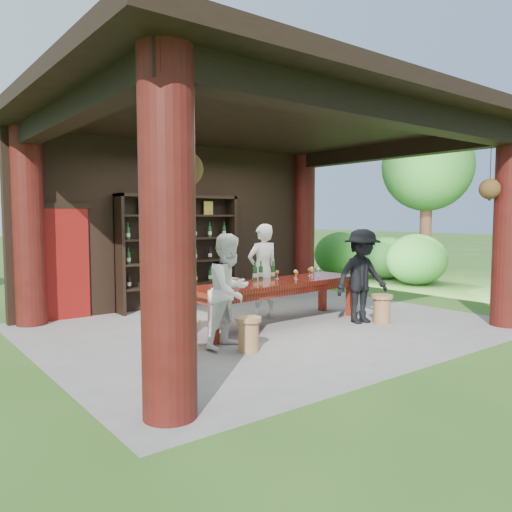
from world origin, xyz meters
TOP-DOWN VIEW (x-y plane):
  - ground at (0.00, 0.00)m, footprint 90.00×90.00m
  - pavilion at (-0.01, 0.43)m, footprint 7.50×6.00m
  - wine_shelf at (-0.36, 2.45)m, footprint 2.57×0.39m
  - tasting_table at (0.12, -0.01)m, footprint 3.44×1.10m
  - stool_near_left at (-1.25, -1.05)m, footprint 0.36×0.36m
  - stool_near_right at (1.66, -1.00)m, footprint 0.37×0.37m
  - stool_far_left at (-2.20, -1.00)m, footprint 0.41×0.41m
  - host at (0.36, 0.66)m, footprint 0.65×0.46m
  - guest_woman at (-1.32, -0.71)m, footprint 0.92×0.81m
  - guest_man at (1.39, -0.77)m, footprint 1.13×0.77m
  - table_bottles at (0.09, 0.32)m, footprint 0.45×0.16m
  - table_glasses at (0.83, 0.09)m, footprint 0.97×0.42m
  - napkin_basket at (-0.94, -0.15)m, footprint 0.27×0.20m
  - shrubs at (2.32, 1.20)m, footprint 14.64×8.50m
  - trees at (3.87, 1.46)m, footprint 21.32×11.76m

SIDE VIEW (x-z plane):
  - ground at x=0.00m, z-range 0.00..0.00m
  - stool_near_left at x=-1.25m, z-range 0.01..0.48m
  - stool_near_right at x=1.66m, z-range 0.01..0.50m
  - stool_far_left at x=-2.20m, z-range 0.02..0.55m
  - shrubs at x=2.32m, z-range -0.14..1.22m
  - tasting_table at x=0.12m, z-range 0.26..1.01m
  - guest_woman at x=-1.32m, z-range 0.00..1.59m
  - guest_man at x=1.39m, z-range 0.00..1.62m
  - napkin_basket at x=-0.94m, z-range 0.75..0.89m
  - table_glasses at x=0.83m, z-range 0.75..0.90m
  - host at x=0.36m, z-range 0.00..1.70m
  - table_bottles at x=0.09m, z-range 0.75..1.06m
  - wine_shelf at x=-0.36m, z-range 0.00..2.26m
  - pavilion at x=-0.01m, z-range 0.33..3.93m
  - trees at x=3.87m, z-range 0.97..5.77m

